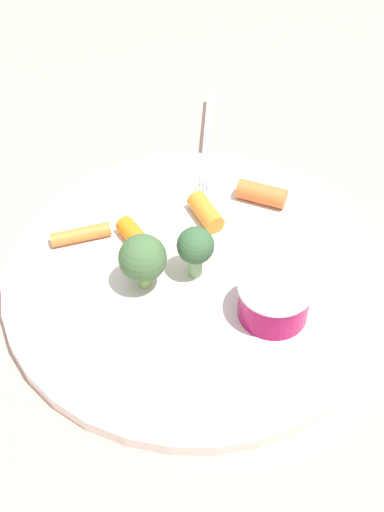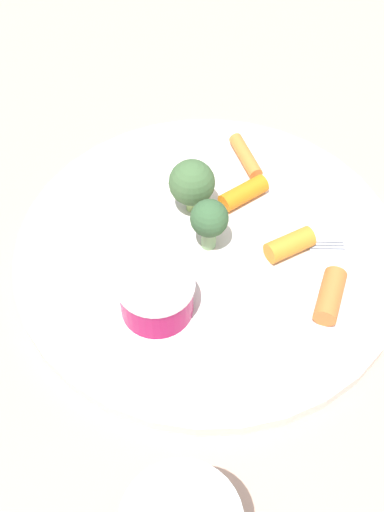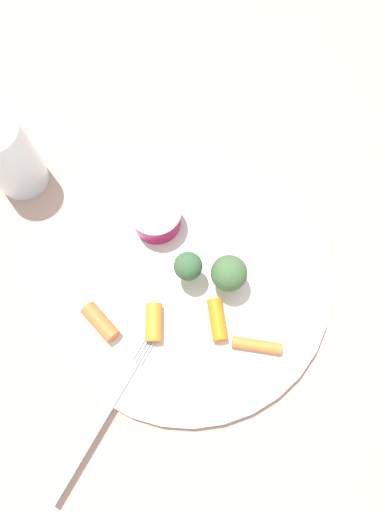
# 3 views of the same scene
# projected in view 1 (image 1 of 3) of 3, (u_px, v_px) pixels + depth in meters

# --- Properties ---
(ground_plane) EXTENTS (2.40, 2.40, 0.00)m
(ground_plane) POSITION_uv_depth(u_px,v_px,m) (195.00, 283.00, 0.60)
(ground_plane) COLOR tan
(plate) EXTENTS (0.32, 0.32, 0.01)m
(plate) POSITION_uv_depth(u_px,v_px,m) (195.00, 278.00, 0.60)
(plate) COLOR silver
(plate) RESTS_ON ground_plane
(sauce_cup) EXTENTS (0.06, 0.06, 0.03)m
(sauce_cup) POSITION_uv_depth(u_px,v_px,m) (274.00, 299.00, 0.55)
(sauce_cup) COLOR #9B0D46
(sauce_cup) RESTS_ON plate
(broccoli_floret_0) EXTENTS (0.03, 0.03, 0.05)m
(broccoli_floret_0) POSITION_uv_depth(u_px,v_px,m) (195.00, 246.00, 0.57)
(broccoli_floret_0) COLOR #7FAC73
(broccoli_floret_0) RESTS_ON plate
(broccoli_floret_1) EXTENTS (0.04, 0.04, 0.05)m
(broccoli_floret_1) POSITION_uv_depth(u_px,v_px,m) (142.00, 258.00, 0.56)
(broccoli_floret_1) COLOR #92B760
(broccoli_floret_1) RESTS_ON plate
(carrot_stick_0) EXTENTS (0.05, 0.04, 0.02)m
(carrot_stick_0) POSITION_uv_depth(u_px,v_px,m) (262.00, 194.00, 0.65)
(carrot_stick_0) COLOR orange
(carrot_stick_0) RESTS_ON plate
(carrot_stick_1) EXTENTS (0.05, 0.01, 0.01)m
(carrot_stick_1) POSITION_uv_depth(u_px,v_px,m) (81.00, 235.00, 0.62)
(carrot_stick_1) COLOR orange
(carrot_stick_1) RESTS_ON plate
(carrot_stick_2) EXTENTS (0.03, 0.05, 0.02)m
(carrot_stick_2) POSITION_uv_depth(u_px,v_px,m) (137.00, 238.00, 0.61)
(carrot_stick_2) COLOR orange
(carrot_stick_2) RESTS_ON plate
(carrot_stick_3) EXTENTS (0.02, 0.04, 0.02)m
(carrot_stick_3) POSITION_uv_depth(u_px,v_px,m) (206.00, 212.00, 0.63)
(carrot_stick_3) COLOR orange
(carrot_stick_3) RESTS_ON plate
(fork) EXTENTS (0.07, 0.17, 0.00)m
(fork) POSITION_uv_depth(u_px,v_px,m) (206.00, 146.00, 0.71)
(fork) COLOR silver
(fork) RESTS_ON plate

